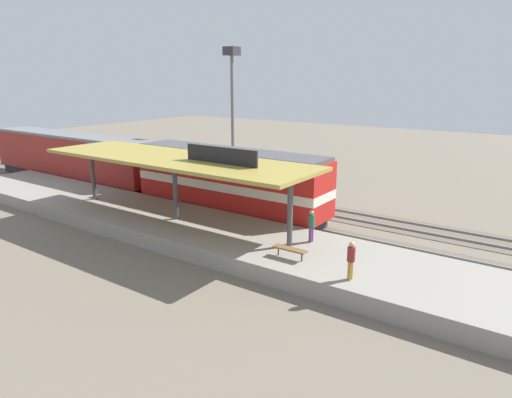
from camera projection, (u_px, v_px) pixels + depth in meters
The scene contains 12 objects.
ground_plane at pixel (242, 208), 33.09m from camera, with size 120.00×120.00×0.00m, color #706656.
track_near at pixel (224, 214), 31.51m from camera, with size 3.20×110.00×0.16m.
track_far at pixel (262, 200), 35.14m from camera, with size 3.20×110.00×0.16m.
platform at pixel (177, 226), 27.76m from camera, with size 6.00×44.00×0.90m, color gray.
station_canopy at pixel (175, 160), 26.65m from camera, with size 5.20×18.00×4.70m.
platform_bench at pixel (290, 249), 21.50m from camera, with size 0.44×1.70×0.50m.
locomotive at pixel (229, 182), 30.64m from camera, with size 2.93×14.43×4.44m.
passenger_carriage_single at pixel (72, 157), 40.66m from camera, with size 2.90×20.00×4.24m.
freight_car at pixel (228, 171), 36.50m from camera, with size 2.80×12.00×3.54m.
light_mast at pixel (232, 88), 38.43m from camera, with size 1.10×1.10×11.70m.
person_waiting at pixel (351, 259), 19.07m from camera, with size 0.34×0.34×1.71m.
person_walking at pixel (311, 224), 23.51m from camera, with size 0.34×0.34×1.71m.
Camera 1 is at (-23.42, -19.13, 9.22)m, focal length 31.85 mm.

